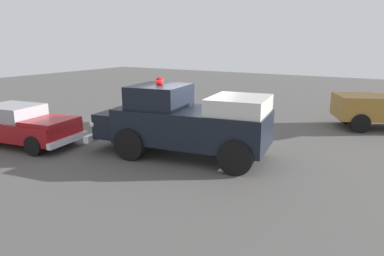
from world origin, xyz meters
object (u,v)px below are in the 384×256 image
(classic_hot_rod, at_px, (21,125))
(vintage_fire_truck, at_px, (185,121))
(lawn_chair_by_car, at_px, (192,117))
(traffic_cone, at_px, (216,125))

(classic_hot_rod, bearing_deg, vintage_fire_truck, -161.47)
(vintage_fire_truck, xyz_separation_m, lawn_chair_by_car, (1.65, -3.11, -0.61))
(vintage_fire_truck, height_order, classic_hot_rod, vintage_fire_truck)
(classic_hot_rod, xyz_separation_m, traffic_cone, (-5.33, -5.26, -0.44))
(lawn_chair_by_car, bearing_deg, traffic_cone, -170.82)
(classic_hot_rod, height_order, traffic_cone, classic_hot_rod)
(vintage_fire_truck, xyz_separation_m, classic_hot_rod, (5.89, 1.97, -0.45))
(vintage_fire_truck, bearing_deg, lawn_chair_by_car, -62.05)
(traffic_cone, bearing_deg, vintage_fire_truck, 99.57)
(classic_hot_rod, height_order, lawn_chair_by_car, classic_hot_rod)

